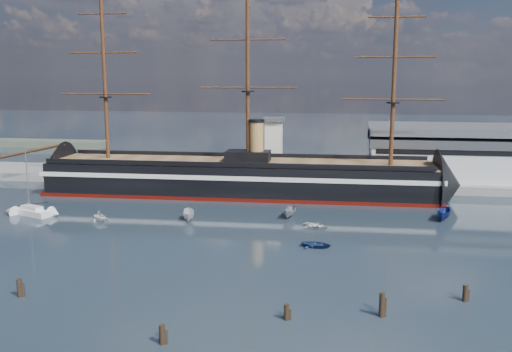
# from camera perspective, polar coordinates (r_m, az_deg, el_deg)

# --- Properties ---
(ground) EXTENTS (600.00, 600.00, 0.00)m
(ground) POSITION_cam_1_polar(r_m,az_deg,el_deg) (113.00, -2.00, -3.98)
(ground) COLOR black
(ground) RESTS_ON ground
(quay) EXTENTS (180.00, 18.00, 2.00)m
(quay) POSITION_cam_1_polar(r_m,az_deg,el_deg) (146.49, 4.62, -0.73)
(quay) COLOR slate
(quay) RESTS_ON ground
(warehouse) EXTENTS (63.00, 21.00, 11.60)m
(warehouse) POSITION_cam_1_polar(r_m,az_deg,el_deg) (153.04, 23.02, 1.99)
(warehouse) COLOR #B7BABC
(warehouse) RESTS_ON ground
(quay_tower) EXTENTS (5.00, 5.00, 15.00)m
(quay_tower) POSITION_cam_1_polar(r_m,az_deg,el_deg) (142.76, 1.77, 2.98)
(quay_tower) COLOR silver
(quay_tower) RESTS_ON ground
(warship) EXTENTS (113.10, 18.79, 53.94)m
(warship) POSITION_cam_1_polar(r_m,az_deg,el_deg) (132.27, -2.40, -0.11)
(warship) COLOR black
(warship) RESTS_ON ground
(sailboat) EXTENTS (8.91, 5.60, 13.76)m
(sailboat) POSITION_cam_1_polar(r_m,az_deg,el_deg) (121.41, -21.48, -3.27)
(sailboat) COLOR silver
(sailboat) RESTS_ON ground
(motorboat_a) EXTENTS (6.97, 3.99, 2.63)m
(motorboat_a) POSITION_cam_1_polar(r_m,az_deg,el_deg) (109.80, -6.73, -4.47)
(motorboat_a) COLOR silver
(motorboat_a) RESTS_ON ground
(motorboat_b) EXTENTS (1.60, 3.10, 1.38)m
(motorboat_b) POSITION_cam_1_polar(r_m,az_deg,el_deg) (93.27, 6.06, -7.11)
(motorboat_b) COLOR navy
(motorboat_b) RESTS_ON ground
(motorboat_c) EXTENTS (6.41, 3.11, 2.46)m
(motorboat_c) POSITION_cam_1_polar(r_m,az_deg,el_deg) (111.66, 3.38, -4.17)
(motorboat_c) COLOR gray
(motorboat_c) RESTS_ON ground
(motorboat_d) EXTENTS (5.26, 6.56, 2.22)m
(motorboat_d) POSITION_cam_1_polar(r_m,az_deg,el_deg) (112.67, -15.35, -4.39)
(motorboat_d) COLOR white
(motorboat_d) RESTS_ON ground
(motorboat_e) EXTENTS (2.47, 3.27, 1.42)m
(motorboat_e) POSITION_cam_1_polar(r_m,az_deg,el_deg) (104.40, 6.04, -5.23)
(motorboat_e) COLOR silver
(motorboat_e) RESTS_ON ground
(motorboat_f) EXTENTS (7.41, 4.46, 2.79)m
(motorboat_f) POSITION_cam_1_polar(r_m,az_deg,el_deg) (115.21, 18.26, -4.22)
(motorboat_f) COLOR navy
(motorboat_f) RESTS_ON ground
(piling_near_left) EXTENTS (0.64, 0.64, 3.03)m
(piling_near_left) POSITION_cam_1_polar(r_m,az_deg,el_deg) (79.08, -22.52, -11.08)
(piling_near_left) COLOR black
(piling_near_left) RESTS_ON ground
(piling_near_mid) EXTENTS (0.64, 0.64, 2.79)m
(piling_near_mid) POSITION_cam_1_polar(r_m,az_deg,el_deg) (62.39, -9.34, -16.24)
(piling_near_mid) COLOR black
(piling_near_mid) RESTS_ON ground
(piling_near_right) EXTENTS (0.64, 0.64, 3.61)m
(piling_near_right) POSITION_cam_1_polar(r_m,az_deg,el_deg) (69.25, 12.42, -13.58)
(piling_near_right) COLOR black
(piling_near_right) RESTS_ON ground
(piling_far_right) EXTENTS (0.64, 0.64, 2.79)m
(piling_far_right) POSITION_cam_1_polar(r_m,az_deg,el_deg) (76.35, 20.14, -11.69)
(piling_far_right) COLOR black
(piling_far_right) RESTS_ON ground
(piling_extra) EXTENTS (0.64, 0.64, 2.56)m
(piling_extra) POSITION_cam_1_polar(r_m,az_deg,el_deg) (67.06, 3.06, -14.16)
(piling_extra) COLOR black
(piling_extra) RESTS_ON ground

